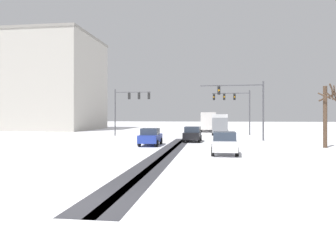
% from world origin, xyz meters
% --- Properties ---
extents(ground_plane, '(300.00, 300.00, 0.00)m').
position_xyz_m(ground_plane, '(0.00, 0.00, 0.00)').
color(ground_plane, white).
extents(wheel_track_left_lane, '(1.18, 30.27, 0.01)m').
position_xyz_m(wheel_track_left_lane, '(0.30, 13.76, 0.00)').
color(wheel_track_left_lane, '#38383D').
rests_on(wheel_track_left_lane, ground).
extents(wheel_track_right_lane, '(1.04, 30.27, 0.01)m').
position_xyz_m(wheel_track_right_lane, '(1.02, 13.76, 0.00)').
color(wheel_track_right_lane, '#38383D').
rests_on(wheel_track_right_lane, ground).
extents(sidewalk_kerb_right, '(4.00, 30.27, 0.12)m').
position_xyz_m(sidewalk_kerb_right, '(10.85, 12.38, 0.06)').
color(sidewalk_kerb_right, white).
rests_on(sidewalk_kerb_right, ground).
extents(traffic_signal_far_right, '(5.47, 0.39, 6.50)m').
position_xyz_m(traffic_signal_far_right, '(7.29, 37.51, 4.77)').
color(traffic_signal_far_right, '#47474C').
rests_on(traffic_signal_far_right, ground).
extents(traffic_signal_near_right, '(6.80, 0.38, 6.50)m').
position_xyz_m(traffic_signal_near_right, '(7.55, 25.54, 4.47)').
color(traffic_signal_near_right, '#47474C').
rests_on(traffic_signal_near_right, ground).
extents(traffic_signal_far_left, '(5.18, 0.39, 6.50)m').
position_xyz_m(traffic_signal_far_left, '(-7.42, 33.53, 4.76)').
color(traffic_signal_far_left, '#47474C').
rests_on(traffic_signal_far_left, ground).
extents(car_black_lead, '(1.91, 4.14, 1.62)m').
position_xyz_m(car_black_lead, '(1.91, 24.59, 0.82)').
color(car_black_lead, black).
rests_on(car_black_lead, ground).
extents(car_blue_second, '(1.89, 4.13, 1.62)m').
position_xyz_m(car_blue_second, '(-1.71, 19.67, 0.82)').
color(car_blue_second, '#233899').
rests_on(car_blue_second, ground).
extents(car_white_third, '(1.88, 4.12, 1.62)m').
position_xyz_m(car_white_third, '(4.85, 13.69, 0.82)').
color(car_white_third, silver).
rests_on(car_white_third, ground).
extents(bus_oncoming, '(2.87, 11.06, 3.38)m').
position_xyz_m(bus_oncoming, '(3.31, 48.57, 1.99)').
color(bus_oncoming, silver).
rests_on(bus_oncoming, ground).
extents(box_truck_delivery, '(2.50, 7.47, 3.02)m').
position_xyz_m(box_truck_delivery, '(5.23, 37.95, 1.63)').
color(box_truck_delivery, slate).
rests_on(box_truck_delivery, ground).
extents(bare_tree_sidewalk_mid, '(1.93, 2.26, 5.48)m').
position_xyz_m(bare_tree_sidewalk_mid, '(13.78, 19.56, 3.02)').
color(bare_tree_sidewalk_mid, '#4C3828').
rests_on(bare_tree_sidewalk_mid, ground).
extents(office_building_far_left_block, '(20.23, 18.26, 18.98)m').
position_xyz_m(office_building_far_left_block, '(-29.67, 51.62, 9.50)').
color(office_building_far_left_block, '#B2ADA3').
rests_on(office_building_far_left_block, ground).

